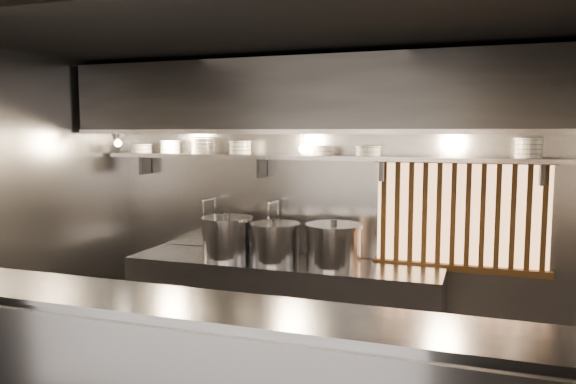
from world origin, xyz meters
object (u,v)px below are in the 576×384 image
Objects in this scene: stock_pot_left at (227,237)px; stock_pot_right at (334,245)px; stock_pot_mid at (275,242)px; pendant_bulb at (304,149)px; heat_lamp at (117,137)px.

stock_pot_right is (1.06, 0.00, -0.01)m from stock_pot_left.
stock_pot_mid is (0.50, -0.01, -0.01)m from stock_pot_left.
heat_lamp is at bearing -169.00° from pendant_bulb.
stock_pot_left is 1.06m from stock_pot_right.
stock_pot_left reaches higher than stock_pot_right.
stock_pot_mid is at bearing -178.63° from stock_pot_right.
heat_lamp is 1.87× the size of pendant_bulb.
stock_pot_left is at bearing 178.97° from stock_pot_mid.
stock_pot_left is 1.13× the size of stock_pot_mid.
pendant_bulb is 0.28× the size of stock_pot_right.
pendant_bulb is at bearing 162.52° from stock_pot_right.
stock_pot_right is (2.12, 0.25, -0.97)m from heat_lamp.
stock_pot_right reaches higher than stock_pot_mid.
heat_lamp is 1.85m from stock_pot_mid.
stock_pot_mid is at bearing -154.83° from pendant_bulb.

